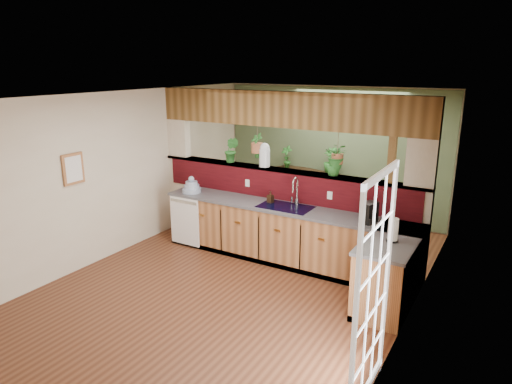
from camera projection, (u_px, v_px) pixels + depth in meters
The scene contains 28 objects.
ground at pixel (238, 282), 6.51m from camera, with size 4.60×7.00×0.01m, color #522B19.
ceiling at pixel (236, 97), 5.80m from camera, with size 4.60×7.00×0.01m, color brown.
wall_back at pixel (332, 153), 9.06m from camera, with size 4.60×0.02×2.60m, color beige.
wall_left at pixel (116, 174), 7.28m from camera, with size 0.02×7.00×2.60m, color beige.
wall_right at pixel (412, 224), 5.03m from camera, with size 0.02×7.00×2.60m, color beige.
pass_through_partition at pixel (284, 181), 7.29m from camera, with size 4.60×0.21×2.60m.
pass_through_ledge at pixel (283, 170), 7.26m from camera, with size 4.60×0.21×0.04m, color brown.
header_beam at pixel (284, 110), 7.00m from camera, with size 4.60×0.15×0.55m, color brown.
sage_backwall at pixel (332, 153), 9.04m from camera, with size 4.55×0.02×2.55m, color #4F6243.
countertop at pixel (317, 244), 6.70m from camera, with size 4.14×1.52×0.90m.
dishwasher at pixel (185, 221), 7.66m from camera, with size 0.58×0.03×0.82m.
navy_sink at pixel (285, 212), 6.97m from camera, with size 0.82×0.50×0.18m.
french_door at pixel (373, 292), 4.04m from camera, with size 0.06×1.02×2.16m, color white.
framed_print at pixel (73, 169), 6.53m from camera, with size 0.04×0.35×0.45m.
faucet at pixel (296, 190), 6.97m from camera, with size 0.19×0.20×0.45m.
dish_stack at pixel (192, 187), 7.72m from camera, with size 0.32×0.32×0.28m.
soap_dispenser at pixel (270, 197), 7.13m from camera, with size 0.08×0.09×0.19m, color #342012.
coffee_maker at pixel (369, 213), 6.23m from camera, with size 0.15×0.26×0.29m.
paper_towel at pixel (393, 230), 5.56m from camera, with size 0.15×0.15×0.32m.
glass_jar at pixel (265, 155), 7.36m from camera, with size 0.18×0.18×0.39m.
ledge_plant_left at pixel (231, 150), 7.67m from camera, with size 0.24×0.19×0.43m, color #225E21.
ledge_plant_right at pixel (334, 163), 6.78m from camera, with size 0.22×0.22×0.39m, color #225E21.
hanging_plant_a at pixel (257, 138), 7.36m from camera, with size 0.25×0.21×0.52m.
hanging_plant_b at pixel (338, 145), 6.69m from camera, with size 0.37×0.33×0.49m.
shelving_console at pixel (307, 191), 9.27m from camera, with size 1.34×0.36×0.89m, color black.
shelf_plant_a at pixel (287, 157), 9.32m from camera, with size 0.24×0.16×0.45m, color #225E21.
shelf_plant_b at pixel (331, 160), 8.84m from camera, with size 0.28×0.28×0.49m, color #225E21.
floor_plant at pixel (387, 221), 8.04m from camera, with size 0.60×0.52×0.66m, color #225E21.
Camera 1 is at (3.22, -4.97, 3.00)m, focal length 32.00 mm.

